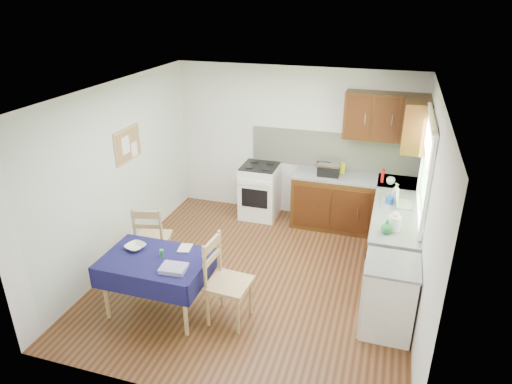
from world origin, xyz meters
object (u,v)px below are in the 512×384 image
(dining_table, at_px, (155,266))
(toaster, at_px, (324,168))
(kettle, at_px, (395,222))
(dish_rack, at_px, (397,202))
(chair_near, at_px, (225,279))
(sandwich_press, at_px, (329,169))
(chair_far, at_px, (152,236))

(dining_table, distance_m, toaster, 3.19)
(toaster, xyz_separation_m, kettle, (1.13, -1.61, 0.02))
(dining_table, relative_size, dish_rack, 2.92)
(dining_table, relative_size, kettle, 4.96)
(dining_table, height_order, chair_near, chair_near)
(sandwich_press, height_order, kettle, kettle)
(chair_far, bearing_deg, sandwich_press, -149.06)
(chair_near, bearing_deg, kettle, -54.04)
(chair_near, height_order, sandwich_press, sandwich_press)
(sandwich_press, bearing_deg, chair_near, -83.95)
(kettle, bearing_deg, dining_table, -155.45)
(chair_far, height_order, dish_rack, dish_rack)
(kettle, bearing_deg, chair_far, -172.35)
(toaster, distance_m, kettle, 1.96)
(toaster, bearing_deg, chair_far, -140.14)
(dish_rack, bearing_deg, dining_table, -138.25)
(chair_far, distance_m, kettle, 3.16)
(dish_rack, bearing_deg, sandwich_press, 147.53)
(chair_near, bearing_deg, dining_table, 100.39)
(chair_far, height_order, kettle, kettle)
(chair_far, distance_m, toaster, 2.87)
(dining_table, xyz_separation_m, chair_far, (-0.49, 0.78, -0.11))
(dish_rack, bearing_deg, toaster, 148.62)
(toaster, bearing_deg, chair_near, -109.56)
(sandwich_press, xyz_separation_m, dish_rack, (1.05, -0.81, -0.07))
(dining_table, distance_m, chair_far, 0.92)
(dining_table, bearing_deg, toaster, 81.67)
(kettle, bearing_deg, chair_near, -148.28)
(chair_near, xyz_separation_m, kettle, (1.79, 1.10, 0.45))
(chair_near, relative_size, toaster, 4.07)
(dish_rack, relative_size, kettle, 1.70)
(chair_far, relative_size, kettle, 4.03)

